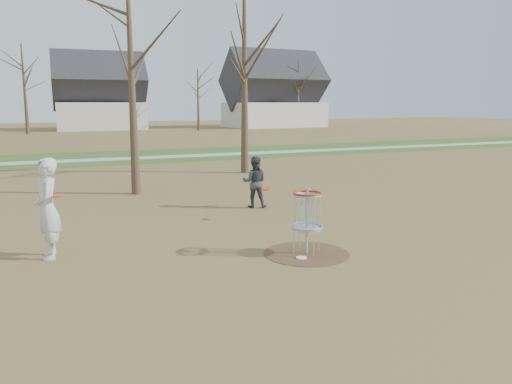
# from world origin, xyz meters

# --- Properties ---
(ground) EXTENTS (160.00, 160.00, 0.00)m
(ground) POSITION_xyz_m (0.00, 0.00, 0.00)
(ground) COLOR brown
(ground) RESTS_ON ground
(green_band) EXTENTS (160.00, 8.00, 0.01)m
(green_band) POSITION_xyz_m (0.00, 21.00, 0.01)
(green_band) COLOR #2D5119
(green_band) RESTS_ON ground
(footpath) EXTENTS (160.00, 1.50, 0.01)m
(footpath) POSITION_xyz_m (0.00, 20.00, 0.01)
(footpath) COLOR #9E9E99
(footpath) RESTS_ON green_band
(dirt_circle) EXTENTS (1.80, 1.80, 0.01)m
(dirt_circle) POSITION_xyz_m (0.00, 0.00, 0.01)
(dirt_circle) COLOR #47331E
(dirt_circle) RESTS_ON ground
(player_standing) EXTENTS (0.49, 0.74, 2.04)m
(player_standing) POSITION_xyz_m (-4.91, 1.83, 1.02)
(player_standing) COLOR silver
(player_standing) RESTS_ON ground
(player_throwing) EXTENTS (0.93, 0.85, 1.54)m
(player_throwing) POSITION_xyz_m (0.88, 4.78, 0.77)
(player_throwing) COLOR #38393D
(player_throwing) RESTS_ON ground
(disc_grounded) EXTENTS (0.22, 0.22, 0.02)m
(disc_grounded) POSITION_xyz_m (-0.26, -0.26, 0.02)
(disc_grounded) COLOR white
(disc_grounded) RESTS_ON dirt_circle
(discs_in_play) EXTENTS (5.42, 1.67, 0.49)m
(discs_in_play) POSITION_xyz_m (-1.99, 2.40, 1.07)
(discs_in_play) COLOR red
(discs_in_play) RESTS_ON ground
(disc_golf_basket) EXTENTS (0.64, 0.64, 1.35)m
(disc_golf_basket) POSITION_xyz_m (0.00, 0.00, 0.91)
(disc_golf_basket) COLOR #9EA3AD
(disc_golf_basket) RESTS_ON ground
(bare_trees) EXTENTS (52.62, 44.98, 9.00)m
(bare_trees) POSITION_xyz_m (1.78, 35.79, 5.35)
(bare_trees) COLOR #382B1E
(bare_trees) RESTS_ON ground
(houses_row) EXTENTS (56.51, 10.01, 7.26)m
(houses_row) POSITION_xyz_m (4.32, 52.56, 3.52)
(houses_row) COLOR silver
(houses_row) RESTS_ON ground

